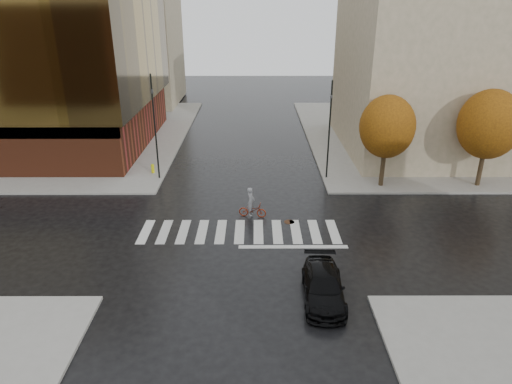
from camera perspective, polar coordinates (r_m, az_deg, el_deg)
ground at (r=26.34m, az=-2.09°, el=-5.48°), size 120.00×120.00×0.00m
sidewalk_nw at (r=50.84m, az=-25.83°, el=6.44°), size 30.00×30.00×0.15m
sidewalk_ne at (r=50.09m, az=23.69°, el=6.58°), size 30.00×30.00×0.15m
crosswalk at (r=26.77m, az=-2.06°, el=-4.96°), size 12.00×3.00×0.01m
building_ne_tan at (r=43.40m, az=22.65°, el=16.80°), size 16.00×16.00×18.00m
building_nw_far at (r=62.54m, az=-16.85°, el=19.82°), size 14.00×12.00×20.00m
tree_ne_a at (r=32.89m, az=16.08°, el=7.83°), size 3.80×3.80×6.50m
tree_ne_b at (r=35.43m, az=27.14°, el=7.52°), size 4.20×4.20×6.89m
sedan at (r=21.13m, az=8.41°, el=-11.54°), size 1.99×4.50×1.29m
cyclist at (r=28.26m, az=-0.52°, el=-1.88°), size 1.80×0.90×1.95m
traffic_light_nw at (r=33.79m, az=-12.59°, el=8.76°), size 0.22×0.20×7.68m
traffic_light_ne at (r=33.64m, az=9.20°, el=8.38°), size 0.16×0.19×7.21m
fire_hydrant at (r=36.13m, az=-12.79°, el=2.96°), size 0.25×0.25×0.72m
manhole at (r=27.94m, az=4.19°, el=-3.75°), size 0.76×0.76×0.01m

